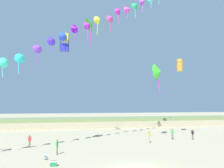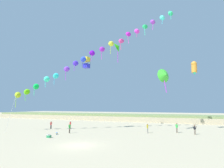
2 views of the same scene
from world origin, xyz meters
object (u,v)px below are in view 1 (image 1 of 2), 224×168
Objects in this scene: large_kite_high_solo at (90,24)px; beach_ball at (46,158)px; large_kite_outer_drift at (180,66)px; large_kite_mid_trail at (65,43)px; person_far_center at (193,134)px; beach_cooler at (53,164)px; person_far_left at (57,146)px; large_kite_low_lead at (158,72)px; person_far_right at (30,140)px; person_near_left at (172,133)px; person_mid_center at (149,136)px.

beach_ball is at bearing -113.65° from large_kite_high_solo.
large_kite_mid_trail is at bearing -159.97° from large_kite_outer_drift.
large_kite_high_solo reaches higher than large_kite_mid_trail.
person_far_center is at bearing -17.09° from large_kite_high_solo.
beach_cooler is at bearing -72.88° from beach_ball.
person_far_center is (19.48, 6.42, -0.02)m from person_far_left.
large_kite_low_lead is at bearing 32.64° from beach_ball.
person_far_right is at bearing 124.59° from person_far_left.
person_mid_center is (-4.56, -2.38, -0.04)m from person_near_left.
person_far_right is at bearing -176.23° from person_far_center.
person_far_center is (7.31, 1.35, 0.00)m from person_mid_center.
person_far_right is at bearing -172.81° from person_near_left.
large_kite_high_solo reaches higher than large_kite_outer_drift.
large_kite_outer_drift reaches higher than person_far_right.
beach_ball is (-5.68, -12.96, -17.86)m from large_kite_high_solo.
person_far_left is 25.60m from large_kite_outer_drift.
person_far_left is 2.80× the size of beach_cooler.
large_kite_low_lead is at bearing 48.47° from person_mid_center.
large_kite_high_solo is at bearing 72.70° from beach_cooler.
person_far_left is at bearing -155.98° from person_near_left.
person_far_left is 19.52m from large_kite_low_lead.
person_far_center is at bearing 29.32° from beach_cooler.
person_far_left reaches higher than beach_cooler.
large_kite_high_solo is at bearing 66.35° from beach_ball.
person_near_left reaches higher than person_mid_center.
person_far_left is 12.83m from large_kite_mid_trail.
large_kite_mid_trail is at bearing 84.76° from beach_cooler.
person_mid_center is 4.35× the size of beach_ball.
beach_ball is (-1.62, -6.08, -12.90)m from large_kite_mid_trail.
large_kite_low_lead is (18.39, 3.36, 9.43)m from person_far_right.
person_mid_center is 7.44m from person_far_center.
person_mid_center is at bearing 28.17° from beach_ball.
large_kite_high_solo is (-14.81, 4.56, 17.12)m from person_far_center.
beach_cooler is (3.19, -9.54, -0.65)m from person_far_right.
large_kite_low_lead reaches higher than beach_ball.
large_kite_high_solo is (8.05, 6.06, 17.17)m from person_far_right.
person_near_left is at bearing -132.60° from large_kite_outer_drift.
large_kite_low_lead is at bearing 157.54° from person_far_center.
large_kite_outer_drift reaches higher than person_mid_center.
large_kite_high_solo is (-10.33, 2.70, 7.74)m from large_kite_low_lead.
person_far_center is at bearing -98.65° from large_kite_outer_drift.
person_near_left is 4.57× the size of beach_ball.
large_kite_outer_drift is (8.05, 6.17, 11.00)m from person_mid_center.
person_far_left reaches higher than person_far_right.
large_kite_low_lead is at bearing 10.35° from person_far_right.
person_far_center reaches higher than beach_ball.
person_far_left is at bearing -161.76° from person_far_center.
large_kite_high_solo is at bearing 59.46° from large_kite_mid_trail.
beach_ball is (-13.18, -7.06, -0.73)m from person_mid_center.
person_near_left is 0.35× the size of large_kite_low_lead.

